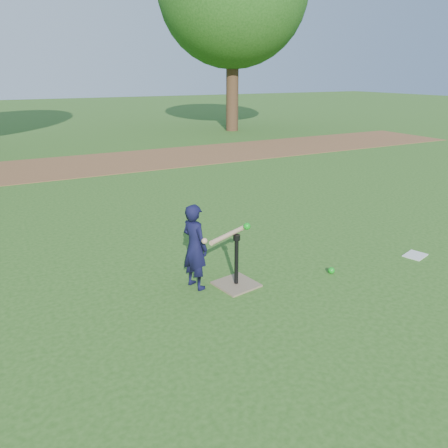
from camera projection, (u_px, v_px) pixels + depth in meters
name	position (u px, v px, depth m)	size (l,w,h in m)	color
ground	(239.00, 270.00, 5.38)	(80.00, 80.00, 0.00)	#285116
dirt_strip	(100.00, 163.00, 11.64)	(24.00, 3.00, 0.01)	brown
child	(195.00, 247.00, 4.81)	(0.36, 0.23, 0.98)	black
wiffle_ball_ground	(331.00, 270.00, 5.28)	(0.08, 0.08, 0.08)	#0D9917
clipboard	(415.00, 255.00, 5.80)	(0.30, 0.23, 0.01)	silver
batting_tee	(236.00, 276.00, 4.97)	(0.50, 0.50, 0.61)	#7D684F
swing_action	(230.00, 234.00, 4.74)	(0.64, 0.31, 0.11)	tan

